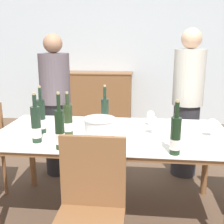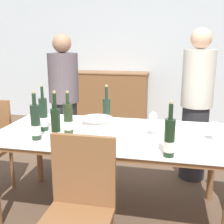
{
  "view_description": "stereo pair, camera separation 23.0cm",
  "coord_description": "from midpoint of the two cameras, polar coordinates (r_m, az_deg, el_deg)",
  "views": [
    {
      "loc": [
        0.23,
        -2.22,
        1.49
      ],
      "look_at": [
        0.0,
        0.0,
        0.92
      ],
      "focal_mm": 45.0,
      "sensor_mm": 36.0,
      "label": 1
    },
    {
      "loc": [
        0.46,
        -2.18,
        1.49
      ],
      "look_at": [
        0.0,
        0.0,
        0.92
      ],
      "focal_mm": 45.0,
      "sensor_mm": 36.0,
      "label": 2
    }
  ],
  "objects": [
    {
      "name": "ice_bucket",
      "position": [
        2.14,
        -0.01,
        -3.4
      ],
      "size": [
        0.24,
        0.24,
        0.18
      ],
      "color": "white",
      "rests_on": "dining_table"
    },
    {
      "name": "wine_bottle_3",
      "position": [
        2.44,
        1.57,
        -0.42
      ],
      "size": [
        0.07,
        0.07,
        0.38
      ],
      "color": "#1E3323",
      "rests_on": "dining_table"
    },
    {
      "name": "wine_glass_1",
      "position": [
        2.3,
        11.12,
        -2.2
      ],
      "size": [
        0.09,
        0.09,
        0.16
      ],
      "color": "white",
      "rests_on": "dining_table"
    },
    {
      "name": "wine_bottle_0",
      "position": [
        2.21,
        -12.42,
        -2.23
      ],
      "size": [
        0.07,
        0.07,
        0.38
      ],
      "color": "#1E3323",
      "rests_on": "dining_table"
    },
    {
      "name": "wine_bottle_2",
      "position": [
        2.32,
        -6.09,
        -1.49
      ],
      "size": [
        0.08,
        0.08,
        0.36
      ],
      "color": "#28381E",
      "rests_on": "dining_table"
    },
    {
      "name": "person_host",
      "position": [
        3.19,
        -7.61,
        1.29
      ],
      "size": [
        0.33,
        0.33,
        1.57
      ],
      "color": "#262628",
      "rests_on": "ground_plane"
    },
    {
      "name": "sideboard_cabinet",
      "position": [
        5.08,
        1.25,
        2.74
      ],
      "size": [
        1.3,
        0.46,
        0.96
      ],
      "color": "brown",
      "rests_on": "ground_plane"
    },
    {
      "name": "wine_bottle_4",
      "position": [
        2.02,
        -8.15,
        -3.41
      ],
      "size": [
        0.07,
        0.07,
        0.41
      ],
      "color": "black",
      "rests_on": "dining_table"
    },
    {
      "name": "wine_bottle_1",
      "position": [
        1.9,
        15.03,
        -5.25
      ],
      "size": [
        0.07,
        0.07,
        0.38
      ],
      "color": "black",
      "rests_on": "dining_table"
    },
    {
      "name": "wine_glass_2",
      "position": [
        2.32,
        22.74,
        -2.92
      ],
      "size": [
        0.08,
        0.08,
        0.15
      ],
      "color": "white",
      "rests_on": "dining_table"
    },
    {
      "name": "chair_near_front",
      "position": [
        1.82,
        -2.95,
        -17.9
      ],
      "size": [
        0.42,
        0.42,
        0.92
      ],
      "color": "brown",
      "rests_on": "ground_plane"
    },
    {
      "name": "wine_glass_0",
      "position": [
        2.51,
        10.99,
        -0.91
      ],
      "size": [
        0.07,
        0.07,
        0.14
      ],
      "color": "white",
      "rests_on": "dining_table"
    },
    {
      "name": "wine_bottle_5",
      "position": [
        2.42,
        -11.15,
        -0.7
      ],
      "size": [
        0.07,
        0.07,
        0.4
      ],
      "color": "#1E3323",
      "rests_on": "dining_table"
    },
    {
      "name": "dining_table",
      "position": [
        2.37,
        2.79,
        -5.76
      ],
      "size": [
        1.95,
        0.98,
        0.74
      ],
      "color": "brown",
      "rests_on": "ground_plane"
    },
    {
      "name": "person_guest_left",
      "position": [
        3.14,
        18.77,
        1.04
      ],
      "size": [
        0.33,
        0.33,
        1.62
      ],
      "color": "#2D2D33",
      "rests_on": "ground_plane"
    },
    {
      "name": "ground_plane",
      "position": [
        2.68,
        2.61,
        -19.54
      ],
      "size": [
        12.0,
        12.0,
        0.0
      ],
      "primitive_type": "plane",
      "color": "brown"
    },
    {
      "name": "back_wall",
      "position": [
        5.2,
        8.3,
        13.09
      ],
      "size": [
        8.0,
        0.1,
        2.8
      ],
      "color": "silver",
      "rests_on": "ground_plane"
    }
  ]
}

